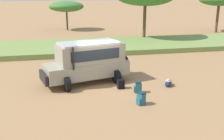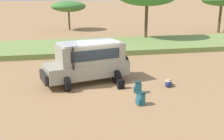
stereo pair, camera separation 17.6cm
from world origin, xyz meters
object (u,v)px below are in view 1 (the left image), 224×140
backpack_cluster_center (138,87)px  backpack_near_rear_wheel (141,99)px  acacia_tree_left_mid (66,7)px  safari_vehicle (88,61)px  backpack_beside_front_wheel (121,84)px  duffel_bag_low_black_case (168,83)px  acacia_tree_right_mid (219,0)px

backpack_cluster_center → backpack_near_rear_wheel: 1.57m
backpack_near_rear_wheel → acacia_tree_left_mid: (-2.35, 27.10, 2.98)m
safari_vehicle → backpack_beside_front_wheel: safari_vehicle is taller
backpack_beside_front_wheel → backpack_near_rear_wheel: 2.41m
acacia_tree_left_mid → backpack_near_rear_wheel: bearing=-85.1°
backpack_cluster_center → acacia_tree_left_mid: (-2.66, 25.55, 2.99)m
safari_vehicle → duffel_bag_low_black_case: bearing=-20.4°
duffel_bag_low_black_case → acacia_tree_right_mid: (14.88, 18.47, 4.11)m
backpack_beside_front_wheel → acacia_tree_left_mid: 24.99m
backpack_near_rear_wheel → acacia_tree_right_mid: 27.24m
acacia_tree_left_mid → acacia_tree_right_mid: bearing=-18.1°
backpack_near_rear_wheel → backpack_cluster_center: bearing=78.5°
backpack_cluster_center → acacia_tree_left_mid: bearing=95.9°
duffel_bag_low_black_case → safari_vehicle: bearing=159.6°
backpack_beside_front_wheel → backpack_near_rear_wheel: (0.44, -2.36, 0.06)m
safari_vehicle → duffel_bag_low_black_case: (4.47, -1.67, -1.13)m
backpack_beside_front_wheel → acacia_tree_left_mid: bearing=94.4°
duffel_bag_low_black_case → backpack_beside_front_wheel: bearing=177.2°
duffel_bag_low_black_case → acacia_tree_left_mid: size_ratio=0.15×
backpack_cluster_center → acacia_tree_left_mid: acacia_tree_left_mid is taller
acacia_tree_left_mid → backpack_beside_front_wheel: bearing=-85.6°
backpack_near_rear_wheel → duffel_bag_low_black_case: backpack_near_rear_wheel is taller
safari_vehicle → acacia_tree_left_mid: 23.29m
duffel_bag_low_black_case → acacia_tree_left_mid: bearing=100.8°
safari_vehicle → acacia_tree_left_mid: bearing=90.6°
backpack_cluster_center → duffel_bag_low_black_case: bearing=18.3°
backpack_near_rear_wheel → acacia_tree_right_mid: (17.26, 20.69, 3.97)m
backpack_beside_front_wheel → backpack_cluster_center: backpack_cluster_center is taller
safari_vehicle → acacia_tree_right_mid: 25.80m
backpack_beside_front_wheel → acacia_tree_right_mid: (17.70, 18.33, 4.04)m
backpack_beside_front_wheel → duffel_bag_low_black_case: size_ratio=0.72×
backpack_cluster_center → acacia_tree_right_mid: (16.95, 19.15, 3.98)m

